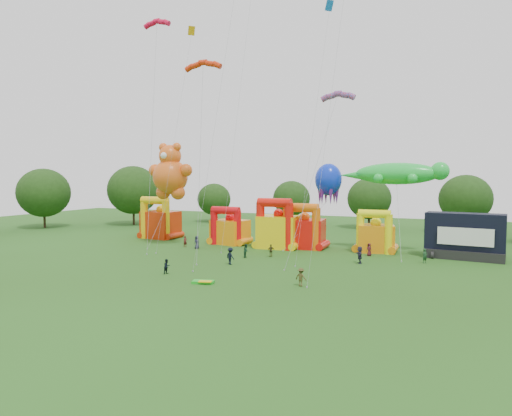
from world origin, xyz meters
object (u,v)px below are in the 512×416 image
at_px(gecko_kite, 398,195).
at_px(octopus_kite, 312,213).
at_px(stage_trailer, 465,237).
at_px(spectator_0, 197,242).
at_px(bouncy_castle_0, 160,222).
at_px(spectator_4, 271,250).
at_px(teddy_bear_kite, 168,182).
at_px(bouncy_castle_2, 278,229).

height_order(gecko_kite, octopus_kite, gecko_kite).
distance_m(stage_trailer, gecko_kite, 9.27).
bearing_deg(spectator_0, gecko_kite, 28.76).
xyz_separation_m(bouncy_castle_0, spectator_0, (11.05, -7.11, -1.67)).
bearing_deg(bouncy_castle_0, spectator_4, -21.43).
distance_m(stage_trailer, spectator_0, 34.18).
xyz_separation_m(gecko_kite, spectator_4, (-14.06, -8.45, -6.73)).
bearing_deg(gecko_kite, stage_trailer, -3.86).
height_order(teddy_bear_kite, gecko_kite, teddy_bear_kite).
relative_size(teddy_bear_kite, gecko_kite, 1.06).
relative_size(bouncy_castle_0, teddy_bear_kite, 0.46).
bearing_deg(spectator_4, bouncy_castle_0, -68.18).
xyz_separation_m(bouncy_castle_2, octopus_kite, (4.56, 1.31, 2.32)).
bearing_deg(stage_trailer, gecko_kite, 176.14).
distance_m(teddy_bear_kite, spectator_4, 18.89).
relative_size(spectator_0, spectator_4, 1.15).
bearing_deg(bouncy_castle_0, spectator_0, -32.77).
relative_size(bouncy_castle_2, stage_trailer, 0.76).
bearing_deg(bouncy_castle_2, gecko_kite, 6.31).
bearing_deg(gecko_kite, spectator_4, -149.01).
relative_size(bouncy_castle_2, teddy_bear_kite, 0.47).
bearing_deg(bouncy_castle_0, gecko_kite, -0.71).
height_order(stage_trailer, gecko_kite, gecko_kite).
relative_size(gecko_kite, spectator_0, 7.89).
bearing_deg(bouncy_castle_0, bouncy_castle_2, -5.93).
relative_size(bouncy_castle_2, spectator_4, 4.51).
bearing_deg(teddy_bear_kite, gecko_kite, 10.60).
xyz_separation_m(stage_trailer, teddy_bear_kite, (-38.68, -5.23, 6.47)).
distance_m(stage_trailer, spectator_4, 23.42).
xyz_separation_m(bouncy_castle_2, stage_trailer, (23.58, 1.20, 0.04)).
xyz_separation_m(teddy_bear_kite, spectator_4, (16.72, -2.69, -8.38)).
relative_size(bouncy_castle_2, gecko_kite, 0.50).
bearing_deg(spectator_0, bouncy_castle_0, 161.45).
bearing_deg(octopus_kite, gecko_kite, 2.20).
distance_m(stage_trailer, octopus_kite, 19.16).
bearing_deg(stage_trailer, spectator_4, -160.19).
distance_m(gecko_kite, spectator_0, 27.34).
relative_size(bouncy_castle_0, bouncy_castle_2, 0.97).
relative_size(stage_trailer, spectator_0, 5.16).
distance_m(bouncy_castle_0, teddy_bear_kite, 10.84).
height_order(spectator_0, spectator_4, spectator_0).
bearing_deg(teddy_bear_kite, spectator_4, -9.14).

